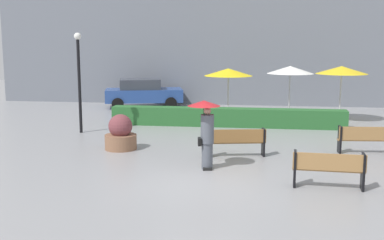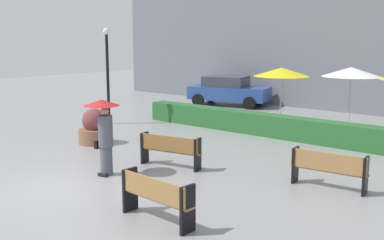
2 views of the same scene
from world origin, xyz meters
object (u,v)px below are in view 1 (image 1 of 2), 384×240
bench_far_right (366,137)px  bench_near_right (329,167)px  bench_mid_center (237,140)px  parked_car (143,93)px  patio_umbrella_yellow_far (342,70)px  patio_umbrella_white (290,70)px  planter_pot (121,134)px  lamp_post (79,72)px  patio_umbrella_yellow (228,72)px  pedestrian_with_umbrella (206,125)px

bench_far_right → bench_near_right: size_ratio=1.02×
bench_mid_center → parked_car: 12.24m
bench_mid_center → patio_umbrella_yellow_far: 8.84m
bench_mid_center → bench_near_right: 3.90m
bench_far_right → patio_umbrella_white: (-2.10, 6.64, 1.79)m
patio_umbrella_white → planter_pot: bearing=-130.2°
patio_umbrella_yellow_far → parked_car: size_ratio=0.56×
lamp_post → patio_umbrella_yellow: (5.63, 4.43, -0.24)m
pedestrian_with_umbrella → planter_pot: pedestrian_with_umbrella is taller
bench_far_right → pedestrian_with_umbrella: (-4.99, -2.65, 0.75)m
patio_umbrella_yellow → parked_car: (-4.91, 3.20, -1.38)m
patio_umbrella_yellow_far → bench_far_right: bearing=-91.5°
bench_far_right → patio_umbrella_yellow: 8.42m
bench_near_right → patio_umbrella_yellow_far: patio_umbrella_yellow_far is taller
planter_pot → lamp_post: bearing=132.2°
bench_mid_center → patio_umbrella_yellow: (-0.78, 7.64, 1.66)m
planter_pot → parked_car: (-1.72, 10.31, 0.30)m
pedestrian_with_umbrella → parked_car: pedestrian_with_umbrella is taller
planter_pot → patio_umbrella_yellow: bearing=65.9°
bench_far_right → patio_umbrella_yellow_far: size_ratio=0.72×
pedestrian_with_umbrella → patio_umbrella_yellow: (0.04, 9.26, 0.92)m
bench_mid_center → patio_umbrella_yellow_far: (4.35, 7.48, 1.81)m
bench_far_right → lamp_post: lamp_post is taller
patio_umbrella_yellow_far → pedestrian_with_umbrella: bearing=-119.6°
patio_umbrella_yellow_far → bench_near_right: bearing=-100.4°
bench_far_right → parked_car: size_ratio=0.41×
bench_mid_center → planter_pot: 4.00m
bench_mid_center → bench_far_right: bench_far_right is taller
pedestrian_with_umbrella → patio_umbrella_white: (2.90, 9.29, 1.05)m
bench_mid_center → lamp_post: lamp_post is taller
bench_far_right → patio_umbrella_yellow: (-4.96, 6.61, 1.66)m
planter_pot → bench_far_right: bearing=3.6°
bench_far_right → pedestrian_with_umbrella: size_ratio=0.91×
bench_near_right → patio_umbrella_yellow: size_ratio=0.75×
bench_mid_center → bench_far_right: bearing=13.9°
patio_umbrella_white → bench_near_right: bearing=-88.2°
bench_near_right → planter_pot: 7.32m
bench_near_right → lamp_post: 10.99m
bench_mid_center → patio_umbrella_white: (2.08, 7.67, 1.79)m
lamp_post → parked_car: size_ratio=0.88×
bench_mid_center → bench_near_right: bearing=-51.4°
bench_near_right → parked_car: size_ratio=0.40×
planter_pot → patio_umbrella_white: (6.05, 7.15, 1.81)m
bench_far_right → parked_car: parked_car is taller
patio_umbrella_yellow_far → parked_car: 10.70m
patio_umbrella_yellow_far → parked_car: patio_umbrella_yellow_far is taller
patio_umbrella_white → patio_umbrella_yellow_far: size_ratio=0.99×
patio_umbrella_yellow → lamp_post: bearing=-141.8°
bench_near_right → parked_car: parked_car is taller
bench_mid_center → parked_car: size_ratio=0.41×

